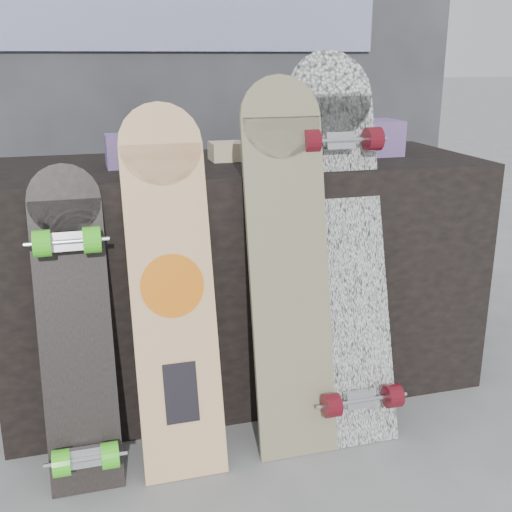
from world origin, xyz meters
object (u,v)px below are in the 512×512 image
object	(u,v)px
skateboard_dark	(75,328)
vendor_table	(242,275)
longboard_geisha	(171,280)
longboard_cascadia	(343,241)
longboard_celtic	(288,257)

from	to	relation	value
skateboard_dark	vendor_table	bearing A→B (deg)	35.83
longboard_geisha	skateboard_dark	bearing A→B (deg)	-171.73
longboard_geisha	vendor_table	bearing A→B (deg)	51.06
vendor_table	longboard_geisha	bearing A→B (deg)	-128.94
vendor_table	longboard_geisha	world-z (taller)	longboard_geisha
longboard_geisha	longboard_cascadia	size ratio (longest dim) A/B	0.88
longboard_celtic	skateboard_dark	size ratio (longest dim) A/B	1.26
vendor_table	longboard_celtic	size ratio (longest dim) A/B	1.47
longboard_celtic	longboard_cascadia	world-z (taller)	longboard_cascadia
vendor_table	skateboard_dark	distance (m)	0.70
longboard_celtic	skateboard_dark	bearing A→B (deg)	-177.39
longboard_geisha	longboard_cascadia	bearing A→B (deg)	3.55
vendor_table	longboard_geisha	distance (m)	0.50
skateboard_dark	longboard_celtic	bearing A→B (deg)	2.61
vendor_table	longboard_cascadia	xyz separation A→B (m)	(0.23, -0.34, 0.20)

